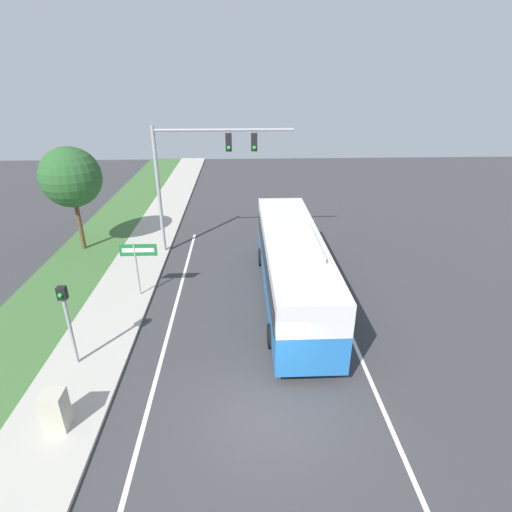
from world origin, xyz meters
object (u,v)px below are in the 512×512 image
object	(u,v)px
utility_cabinet	(55,410)
bus	(292,262)
signal_gantry	(197,164)
pedestrian_signal	(67,314)
street_sign	(138,258)

from	to	relation	value
utility_cabinet	bus	bearing A→B (deg)	43.34
signal_gantry	pedestrian_signal	xyz separation A→B (m)	(-3.59, -9.77, -2.91)
pedestrian_signal	street_sign	xyz separation A→B (m)	(1.25, 4.72, -0.16)
signal_gantry	utility_cabinet	size ratio (longest dim) A/B	6.01
pedestrian_signal	signal_gantry	bearing A→B (deg)	69.80
bus	pedestrian_signal	distance (m)	9.12
bus	utility_cabinet	world-z (taller)	bus
signal_gantry	street_sign	world-z (taller)	signal_gantry
bus	utility_cabinet	xyz separation A→B (m)	(-7.55, -7.12, -1.08)
bus	signal_gantry	distance (m)	7.77
bus	pedestrian_signal	size ratio (longest dim) A/B	3.64
bus	signal_gantry	xyz separation A→B (m)	(-4.45, 5.49, 3.23)
bus	signal_gantry	size ratio (longest dim) A/B	1.55
bus	utility_cabinet	distance (m)	10.43
street_sign	utility_cabinet	size ratio (longest dim) A/B	2.18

